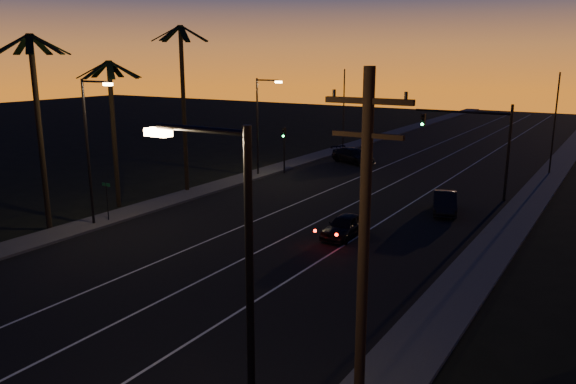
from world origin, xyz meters
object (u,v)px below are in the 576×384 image
Objects in this scene: lead_car at (345,226)px; right_car at (445,202)px; utility_pole at (363,259)px; cross_car at (353,156)px; signal_mast at (476,133)px.

right_car is at bearing 67.68° from lead_car.
utility_pole reaches higher than cross_car.
cross_car is (-9.75, 21.88, 0.07)m from lead_car.
signal_mast reaches higher than cross_car.
lead_car is (-8.28, 16.12, -4.64)m from utility_pole.
right_car is at bearing -94.14° from signal_mast.
cross_car is (-13.16, 13.58, 0.03)m from right_car.
cross_car reaches higher than right_car.
lead_car is (-3.81, -13.88, -4.11)m from signal_mast.
cross_car is at bearing 115.38° from utility_pole.
utility_pole is 2.21× the size of right_car.
utility_pole is 30.33m from signal_mast.
right_car is (-4.87, 24.42, -4.60)m from utility_pole.
utility_pole is at bearing -81.53° from signal_mast.
lead_car is at bearing -65.97° from cross_car.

